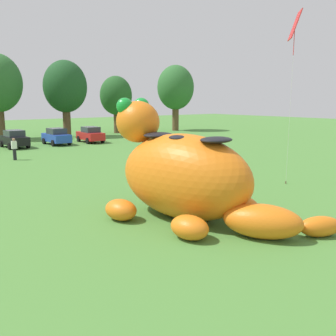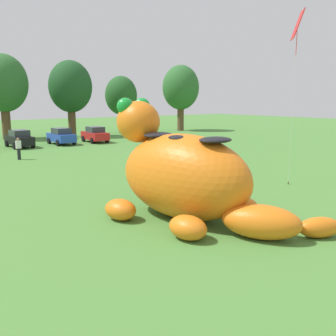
{
  "view_description": "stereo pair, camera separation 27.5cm",
  "coord_description": "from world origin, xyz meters",
  "px_view_note": "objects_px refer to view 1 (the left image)",
  "views": [
    {
      "loc": [
        -9.69,
        -11.12,
        4.59
      ],
      "look_at": [
        -0.51,
        0.77,
        1.85
      ],
      "focal_mm": 39.94,
      "sensor_mm": 36.0,
      "label": 1
    },
    {
      "loc": [
        -9.47,
        -11.29,
        4.59
      ],
      "look_at": [
        -0.51,
        0.77,
        1.85
      ],
      "focal_mm": 39.94,
      "sensor_mm": 36.0,
      "label": 2
    }
  ],
  "objects_px": {
    "giant_inflatable_creature": "(184,175)",
    "tethered_flying_kite": "(295,28)",
    "spectator_near_inflatable": "(207,151)",
    "car_black": "(14,139)",
    "spectator_by_cars": "(14,149)",
    "car_blue": "(56,136)",
    "spectator_mid_field": "(219,165)",
    "car_red": "(90,135)"
  },
  "relations": [
    {
      "from": "spectator_near_inflatable",
      "to": "giant_inflatable_creature",
      "type": "bearing_deg",
      "value": -137.35
    },
    {
      "from": "car_black",
      "to": "car_red",
      "type": "xyz_separation_m",
      "value": [
        7.95,
        -0.27,
        0.0
      ]
    },
    {
      "from": "car_blue",
      "to": "tethered_flying_kite",
      "type": "xyz_separation_m",
      "value": [
        3.09,
        -25.71,
        7.38
      ]
    },
    {
      "from": "spectator_near_inflatable",
      "to": "spectator_by_cars",
      "type": "bearing_deg",
      "value": 138.81
    },
    {
      "from": "giant_inflatable_creature",
      "to": "car_red",
      "type": "relative_size",
      "value": 2.08
    },
    {
      "from": "car_blue",
      "to": "spectator_mid_field",
      "type": "distance_m",
      "value": 22.65
    },
    {
      "from": "spectator_by_cars",
      "to": "tethered_flying_kite",
      "type": "height_order",
      "value": "tethered_flying_kite"
    },
    {
      "from": "spectator_mid_field",
      "to": "tethered_flying_kite",
      "type": "height_order",
      "value": "tethered_flying_kite"
    },
    {
      "from": "spectator_near_inflatable",
      "to": "tethered_flying_kite",
      "type": "bearing_deg",
      "value": -101.58
    },
    {
      "from": "spectator_near_inflatable",
      "to": "spectator_mid_field",
      "type": "relative_size",
      "value": 1.0
    },
    {
      "from": "giant_inflatable_creature",
      "to": "car_blue",
      "type": "distance_m",
      "value": 27.39
    },
    {
      "from": "car_black",
      "to": "spectator_near_inflatable",
      "type": "distance_m",
      "value": 19.81
    },
    {
      "from": "spectator_near_inflatable",
      "to": "spectator_mid_field",
      "type": "height_order",
      "value": "same"
    },
    {
      "from": "spectator_mid_field",
      "to": "giant_inflatable_creature",
      "type": "bearing_deg",
      "value": -145.64
    },
    {
      "from": "spectator_near_inflatable",
      "to": "tethered_flying_kite",
      "type": "relative_size",
      "value": 0.19
    },
    {
      "from": "spectator_by_cars",
      "to": "tethered_flying_kite",
      "type": "xyz_separation_m",
      "value": [
        9.5,
        -17.86,
        7.39
      ]
    },
    {
      "from": "spectator_near_inflatable",
      "to": "tethered_flying_kite",
      "type": "height_order",
      "value": "tethered_flying_kite"
    },
    {
      "from": "tethered_flying_kite",
      "to": "car_blue",
      "type": "bearing_deg",
      "value": 96.86
    },
    {
      "from": "car_blue",
      "to": "spectator_near_inflatable",
      "type": "distance_m",
      "value": 18.25
    },
    {
      "from": "spectator_by_cars",
      "to": "car_blue",
      "type": "bearing_deg",
      "value": 50.82
    },
    {
      "from": "giant_inflatable_creature",
      "to": "car_red",
      "type": "xyz_separation_m",
      "value": [
        9.02,
        26.63,
        -0.85
      ]
    },
    {
      "from": "giant_inflatable_creature",
      "to": "car_black",
      "type": "height_order",
      "value": "giant_inflatable_creature"
    },
    {
      "from": "spectator_by_cars",
      "to": "tethered_flying_kite",
      "type": "distance_m",
      "value": 21.53
    },
    {
      "from": "car_black",
      "to": "spectator_by_cars",
      "type": "bearing_deg",
      "value": -105.54
    },
    {
      "from": "car_blue",
      "to": "spectator_mid_field",
      "type": "relative_size",
      "value": 2.4
    },
    {
      "from": "tethered_flying_kite",
      "to": "spectator_mid_field",
      "type": "bearing_deg",
      "value": 125.24
    },
    {
      "from": "giant_inflatable_creature",
      "to": "car_blue",
      "type": "bearing_deg",
      "value": 78.88
    },
    {
      "from": "car_black",
      "to": "tethered_flying_kite",
      "type": "bearing_deg",
      "value": -74.17
    },
    {
      "from": "spectator_by_cars",
      "to": "tethered_flying_kite",
      "type": "relative_size",
      "value": 0.19
    },
    {
      "from": "giant_inflatable_creature",
      "to": "tethered_flying_kite",
      "type": "height_order",
      "value": "tethered_flying_kite"
    },
    {
      "from": "spectator_near_inflatable",
      "to": "spectator_by_cars",
      "type": "distance_m",
      "value": 14.83
    },
    {
      "from": "car_red",
      "to": "spectator_near_inflatable",
      "type": "height_order",
      "value": "car_red"
    },
    {
      "from": "giant_inflatable_creature",
      "to": "car_black",
      "type": "bearing_deg",
      "value": 87.72
    },
    {
      "from": "spectator_near_inflatable",
      "to": "car_black",
      "type": "bearing_deg",
      "value": 116.9
    },
    {
      "from": "car_black",
      "to": "car_red",
      "type": "height_order",
      "value": "same"
    },
    {
      "from": "car_black",
      "to": "spectator_near_inflatable",
      "type": "height_order",
      "value": "car_black"
    },
    {
      "from": "car_blue",
      "to": "spectator_by_cars",
      "type": "xyz_separation_m",
      "value": [
        -6.4,
        -7.86,
        -0.01
      ]
    },
    {
      "from": "giant_inflatable_creature",
      "to": "car_blue",
      "type": "xyz_separation_m",
      "value": [
        5.28,
        26.86,
        -0.85
      ]
    },
    {
      "from": "spectator_near_inflatable",
      "to": "spectator_by_cars",
      "type": "relative_size",
      "value": 1.0
    },
    {
      "from": "giant_inflatable_creature",
      "to": "spectator_near_inflatable",
      "type": "bearing_deg",
      "value": 42.65
    },
    {
      "from": "spectator_mid_field",
      "to": "tethered_flying_kite",
      "type": "distance_m",
      "value": 8.3
    },
    {
      "from": "car_red",
      "to": "spectator_mid_field",
      "type": "bearing_deg",
      "value": -97.2
    }
  ]
}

